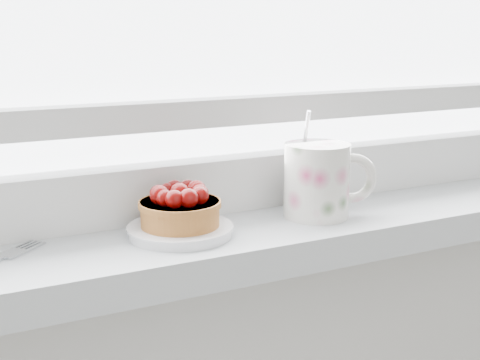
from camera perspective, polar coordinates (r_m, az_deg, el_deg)
saucer at (r=0.78m, az=-5.11°, el=-4.31°), size 0.12×0.12×0.01m
raspberry_tart at (r=0.77m, az=-5.14°, el=-2.27°), size 0.10×0.10×0.05m
floral_mug at (r=0.85m, az=6.78°, el=0.11°), size 0.13×0.11×0.13m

